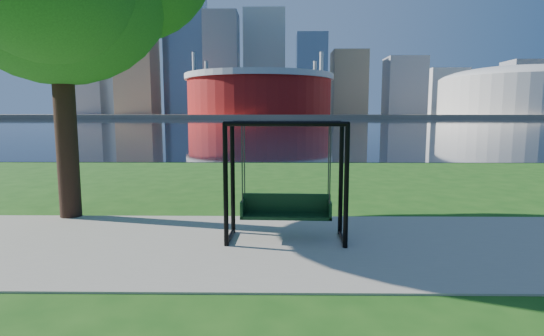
{
  "coord_description": "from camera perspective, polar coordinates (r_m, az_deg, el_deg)",
  "views": [
    {
      "loc": [
        0.34,
        -7.55,
        2.24
      ],
      "look_at": [
        0.24,
        0.0,
        1.28
      ],
      "focal_mm": 28.0,
      "sensor_mm": 36.0,
      "label": 1
    }
  ],
  "objects": [
    {
      "name": "skyline",
      "position": [
        328.7,
        -0.06,
        13.13
      ],
      "size": [
        392.0,
        66.0,
        96.5
      ],
      "color": "gray",
      "rests_on": "far_bank"
    },
    {
      "name": "swing",
      "position": [
        7.44,
        1.9,
        -2.15
      ],
      "size": [
        2.11,
        0.98,
        2.13
      ],
      "rotation": [
        0.0,
        0.0,
        -0.04
      ],
      "color": "black",
      "rests_on": "ground"
    },
    {
      "name": "river",
      "position": [
        109.57,
        0.57,
        6.08
      ],
      "size": [
        900.0,
        180.0,
        0.02
      ],
      "primitive_type": "cube",
      "color": "black",
      "rests_on": "ground"
    },
    {
      "name": "ground",
      "position": [
        7.88,
        -1.8,
        -9.28
      ],
      "size": [
        900.0,
        900.0,
        0.0
      ],
      "primitive_type": "plane",
      "color": "#1E5114",
      "rests_on": "ground"
    },
    {
      "name": "stadium",
      "position": [
        243.06,
        -1.72,
        10.08
      ],
      "size": [
        83.0,
        83.0,
        32.0
      ],
      "color": "maroon",
      "rests_on": "far_bank"
    },
    {
      "name": "far_bank",
      "position": [
        313.55,
        0.69,
        7.02
      ],
      "size": [
        900.0,
        228.0,
        2.0
      ],
      "primitive_type": "cube",
      "color": "#937F60",
      "rests_on": "ground"
    },
    {
      "name": "arena",
      "position": [
        277.75,
        30.17,
        9.1
      ],
      "size": [
        84.0,
        84.0,
        26.56
      ],
      "color": "beige",
      "rests_on": "far_bank"
    },
    {
      "name": "path",
      "position": [
        7.4,
        -1.98,
        -10.27
      ],
      "size": [
        120.0,
        4.0,
        0.03
      ],
      "primitive_type": "cube",
      "color": "#9E937F",
      "rests_on": "ground"
    }
  ]
}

